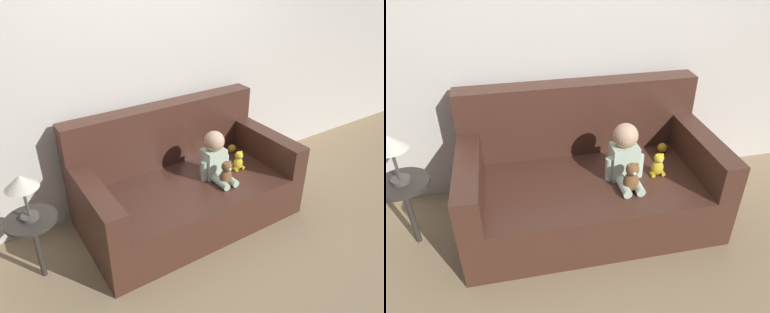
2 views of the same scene
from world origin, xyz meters
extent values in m
plane|color=#9E8460|center=(0.00, 0.00, 0.00)|extent=(12.00, 12.00, 0.00)
cube|color=silver|center=(0.00, 0.58, 1.30)|extent=(8.00, 0.05, 2.60)
cube|color=#47281E|center=(0.00, 0.00, 0.20)|extent=(1.83, 0.98, 0.39)
cube|color=#47281E|center=(0.00, 0.40, 0.68)|extent=(1.83, 0.18, 0.57)
cube|color=#47281E|center=(-0.83, 0.00, 0.53)|extent=(0.16, 0.98, 0.27)
cube|color=#47281E|center=(0.83, 0.00, 0.53)|extent=(0.16, 0.98, 0.27)
cube|color=silver|center=(0.24, -0.04, 0.52)|extent=(0.19, 0.15, 0.26)
sphere|color=tan|center=(0.24, -0.04, 0.73)|extent=(0.18, 0.18, 0.18)
cylinder|color=silver|center=(0.19, -0.21, 0.42)|extent=(0.06, 0.19, 0.06)
cylinder|color=silver|center=(0.28, -0.21, 0.42)|extent=(0.06, 0.19, 0.06)
cylinder|color=silver|center=(0.12, -0.06, 0.48)|extent=(0.06, 0.06, 0.18)
cylinder|color=silver|center=(0.35, -0.06, 0.48)|extent=(0.06, 0.06, 0.18)
ellipsoid|color=brown|center=(0.23, -0.22, 0.47)|extent=(0.11, 0.09, 0.15)
sphere|color=brown|center=(0.23, -0.23, 0.57)|extent=(0.09, 0.09, 0.09)
sphere|color=brown|center=(0.20, -0.23, 0.61)|extent=(0.03, 0.03, 0.03)
sphere|color=brown|center=(0.26, -0.23, 0.61)|extent=(0.03, 0.03, 0.03)
sphere|color=beige|center=(0.23, -0.26, 0.57)|extent=(0.03, 0.03, 0.03)
ellipsoid|color=yellow|center=(0.49, -0.07, 0.45)|extent=(0.09, 0.07, 0.12)
sphere|color=yellow|center=(0.49, -0.08, 0.53)|extent=(0.07, 0.07, 0.07)
sphere|color=yellow|center=(0.46, -0.08, 0.56)|extent=(0.02, 0.02, 0.02)
sphere|color=yellow|center=(0.51, -0.08, 0.56)|extent=(0.02, 0.02, 0.02)
sphere|color=beige|center=(0.49, -0.11, 0.53)|extent=(0.03, 0.03, 0.03)
cylinder|color=yellow|center=(0.45, -0.09, 0.40)|extent=(0.03, 0.05, 0.03)
cylinder|color=yellow|center=(0.53, -0.09, 0.40)|extent=(0.03, 0.05, 0.03)
sphere|color=gold|center=(0.65, 0.21, 0.43)|extent=(0.08, 0.08, 0.08)
cylinder|color=#332D28|center=(-1.27, 0.01, 0.51)|extent=(0.35, 0.35, 0.02)
cylinder|color=#332D28|center=(-1.27, 0.01, 0.25)|extent=(0.04, 0.04, 0.50)
cylinder|color=#4C4742|center=(-1.27, 0.01, 0.54)|extent=(0.12, 0.12, 0.03)
cylinder|color=#4C4742|center=(-1.27, 0.01, 0.67)|extent=(0.02, 0.02, 0.22)
cone|color=beige|center=(-1.27, 0.01, 0.82)|extent=(0.22, 0.22, 0.09)
camera|label=1|loc=(-1.45, -2.28, 2.13)|focal=35.00mm
camera|label=2|loc=(-0.55, -2.16, 1.97)|focal=35.00mm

